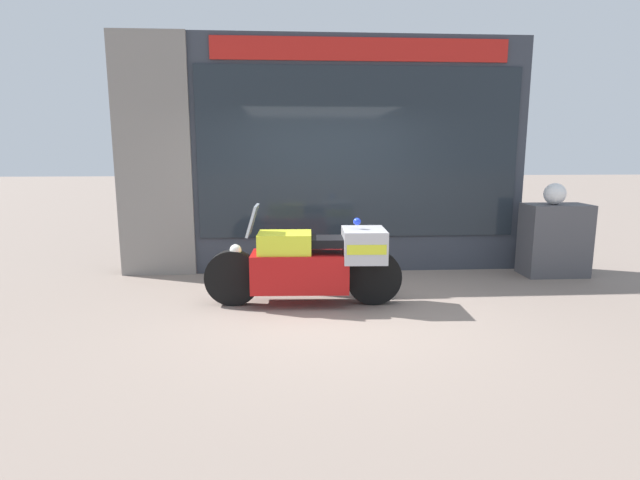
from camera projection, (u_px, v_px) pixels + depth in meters
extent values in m
plane|color=gray|center=(336.00, 308.00, 5.89)|extent=(60.00, 60.00, 0.00)
cube|color=#333842|center=(324.00, 157.00, 7.54)|extent=(6.07, 0.40, 3.48)
cube|color=gray|center=(157.00, 157.00, 7.41)|extent=(1.09, 0.55, 3.48)
cube|color=#1E262D|center=(360.00, 153.00, 7.35)|extent=(4.75, 0.02, 2.48)
cube|color=red|center=(361.00, 49.00, 7.09)|extent=(4.28, 0.03, 0.32)
cube|color=slate|center=(354.00, 251.00, 7.85)|extent=(4.53, 0.30, 0.55)
cube|color=silver|center=(353.00, 189.00, 7.81)|extent=(4.53, 0.02, 1.41)
cube|color=beige|center=(355.00, 144.00, 7.55)|extent=(4.53, 0.30, 0.02)
cube|color=maroon|center=(249.00, 141.00, 7.44)|extent=(0.18, 0.04, 0.06)
cube|color=navy|center=(320.00, 141.00, 7.51)|extent=(0.18, 0.04, 0.06)
cube|color=#195623|center=(390.00, 141.00, 7.57)|extent=(0.18, 0.04, 0.06)
cube|color=#B7B2A8|center=(458.00, 141.00, 7.64)|extent=(0.18, 0.04, 0.06)
cube|color=white|center=(252.00, 227.00, 7.61)|extent=(0.19, 0.03, 0.27)
cube|color=#2D8E42|center=(321.00, 226.00, 7.67)|extent=(0.19, 0.03, 0.27)
cube|color=#2866B7|center=(388.00, 226.00, 7.74)|extent=(0.19, 0.02, 0.27)
cube|color=orange|center=(455.00, 225.00, 7.81)|extent=(0.19, 0.03, 0.27)
cylinder|color=black|center=(233.00, 278.00, 5.98)|extent=(0.67, 0.17, 0.67)
cylinder|color=black|center=(374.00, 277.00, 6.01)|extent=(0.67, 0.17, 0.67)
cube|color=#B71414|center=(300.00, 271.00, 5.98)|extent=(1.17, 0.58, 0.46)
cube|color=yellow|center=(285.00, 244.00, 5.92)|extent=(0.65, 0.51, 0.27)
cube|color=black|center=(322.00, 242.00, 5.92)|extent=(0.68, 0.43, 0.10)
cube|color=#B7B7BC|center=(364.00, 245.00, 5.94)|extent=(0.53, 0.63, 0.38)
cube|color=yellow|center=(364.00, 245.00, 5.94)|extent=(0.48, 0.64, 0.11)
cube|color=#B2BCC6|center=(252.00, 220.00, 5.86)|extent=(0.16, 0.38, 0.37)
sphere|color=white|center=(236.00, 250.00, 5.92)|extent=(0.14, 0.14, 0.14)
sphere|color=blue|center=(357.00, 222.00, 5.89)|extent=(0.09, 0.09, 0.09)
cube|color=#4C4C51|center=(554.00, 240.00, 7.38)|extent=(0.91, 0.52, 1.06)
sphere|color=white|center=(555.00, 194.00, 7.21)|extent=(0.31, 0.31, 0.31)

